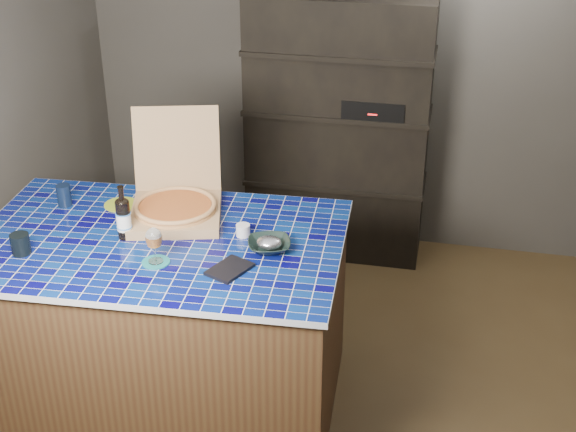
% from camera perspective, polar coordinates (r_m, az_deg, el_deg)
% --- Properties ---
extents(room, '(3.50, 3.50, 3.50)m').
position_cam_1_polar(room, '(3.89, 0.21, 2.78)').
color(room, brown).
rests_on(room, ground).
extents(shelving_unit, '(1.20, 0.41, 1.80)m').
position_cam_1_polar(shelving_unit, '(5.41, 3.58, 6.11)').
color(shelving_unit, black).
rests_on(shelving_unit, floor).
extents(kitchen_island, '(1.85, 1.23, 0.98)m').
position_cam_1_polar(kitchen_island, '(4.20, -8.75, -7.49)').
color(kitchen_island, '#45301B').
rests_on(kitchen_island, floor).
extents(pizza_box, '(0.57, 0.64, 0.49)m').
position_cam_1_polar(pizza_box, '(4.11, -7.99, 0.88)').
color(pizza_box, '#986B4E').
rests_on(pizza_box, kitchen_island).
extents(mead_bottle, '(0.07, 0.07, 0.28)m').
position_cam_1_polar(mead_bottle, '(3.93, -11.62, -0.12)').
color(mead_bottle, black).
rests_on(mead_bottle, kitchen_island).
extents(teal_trivet, '(0.13, 0.13, 0.01)m').
position_cam_1_polar(teal_trivet, '(3.74, -9.38, -3.25)').
color(teal_trivet, '#156F71').
rests_on(teal_trivet, kitchen_island).
extents(wine_glass, '(0.08, 0.08, 0.18)m').
position_cam_1_polar(wine_glass, '(3.68, -9.52, -1.62)').
color(wine_glass, white).
rests_on(wine_glass, teal_trivet).
extents(tumbler, '(0.09, 0.09, 0.10)m').
position_cam_1_polar(tumbler, '(3.95, -18.50, -1.90)').
color(tumbler, black).
rests_on(tumbler, kitchen_island).
extents(dvd_case, '(0.21, 0.24, 0.02)m').
position_cam_1_polar(dvd_case, '(3.64, -4.17, -3.79)').
color(dvd_case, black).
rests_on(dvd_case, kitchen_island).
extents(bowl, '(0.25, 0.25, 0.05)m').
position_cam_1_polar(bowl, '(3.78, -1.35, -2.11)').
color(bowl, black).
rests_on(bowl, kitchen_island).
extents(foil_contents, '(0.12, 0.10, 0.06)m').
position_cam_1_polar(foil_contents, '(3.77, -1.35, -1.91)').
color(foil_contents, silver).
rests_on(foil_contents, bowl).
extents(white_jar, '(0.07, 0.07, 0.06)m').
position_cam_1_polar(white_jar, '(3.91, -3.22, -1.02)').
color(white_jar, silver).
rests_on(white_jar, kitchen_island).
extents(navy_cup, '(0.07, 0.07, 0.12)m').
position_cam_1_polar(navy_cup, '(4.34, -15.64, 1.43)').
color(navy_cup, black).
rests_on(navy_cup, kitchen_island).
extents(green_trivet, '(0.18, 0.18, 0.01)m').
position_cam_1_polar(green_trivet, '(4.30, -11.79, 0.81)').
color(green_trivet, '#8BA222').
rests_on(green_trivet, kitchen_island).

